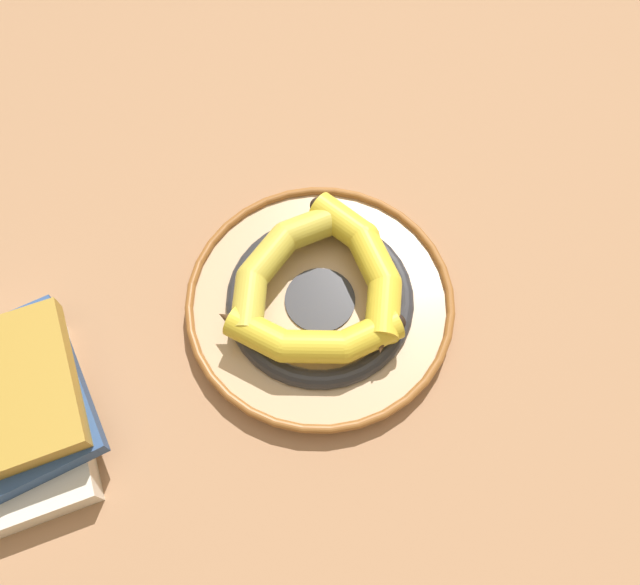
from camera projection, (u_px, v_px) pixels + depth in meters
The scene contains 6 objects.
ground_plane at pixel (338, 295), 0.71m from camera, with size 2.80×2.80×0.00m, color #A87A56.
decorative_bowl at pixel (320, 301), 0.69m from camera, with size 0.30×0.30×0.03m.
banana_a at pixel (367, 265), 0.68m from camera, with size 0.15×0.16×0.04m.
banana_b at pixel (278, 259), 0.68m from camera, with size 0.20×0.08×0.03m.
banana_c at pixel (310, 339), 0.64m from camera, with size 0.11×0.18×0.03m.
book_stack at pixel (15, 406), 0.62m from camera, with size 0.23×0.23×0.08m.
Camera 1 is at (0.28, 0.13, 0.65)m, focal length 35.00 mm.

